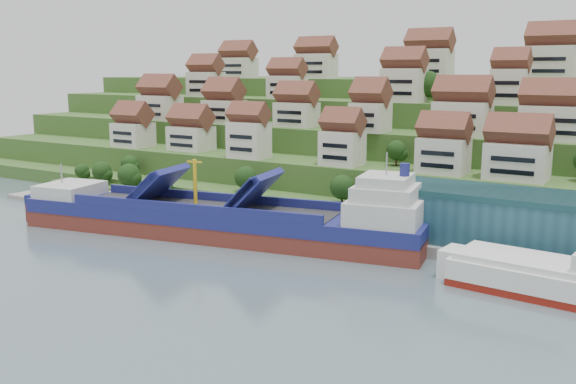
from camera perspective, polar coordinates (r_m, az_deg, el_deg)
The scene contains 11 objects.
ground at distance 129.20m, azimuth -3.76°, elevation -4.42°, with size 300.00×300.00×0.00m, color slate.
quay at distance 131.66m, azimuth 7.20°, elevation -3.70°, with size 180.00×14.00×2.20m, color gray.
pebble_beach at distance 176.34m, azimuth -16.87°, elevation -0.58°, with size 45.00×20.00×1.00m, color gray.
hillside at distance 218.38m, azimuth 12.38°, elevation 4.44°, with size 260.00×128.00×31.00m.
hillside_village at distance 177.15m, azimuth 8.53°, elevation 7.64°, with size 156.01×64.35×29.33m.
hillside_trees at distance 169.32m, azimuth 2.07°, elevation 4.97°, with size 141.45×62.38×31.01m.
warehouse at distance 122.67m, azimuth 21.35°, elevation -2.51°, with size 60.00×15.00×10.00m, color #224E5E.
flagpole at distance 126.73m, azimuth 5.53°, elevation -1.54°, with size 1.28×0.16×8.00m.
beach_huts at distance 176.75m, azimuth -17.63°, elevation -0.07°, with size 14.40×3.70×2.20m.
cargo_ship at distance 131.08m, azimuth -5.57°, elevation -2.61°, with size 87.00×29.09×19.18m.
second_ship at distance 106.09m, azimuth 22.72°, elevation -7.20°, with size 30.60×13.52×8.63m.
Camera 1 is at (73.37, -100.82, 33.83)m, focal length 40.00 mm.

